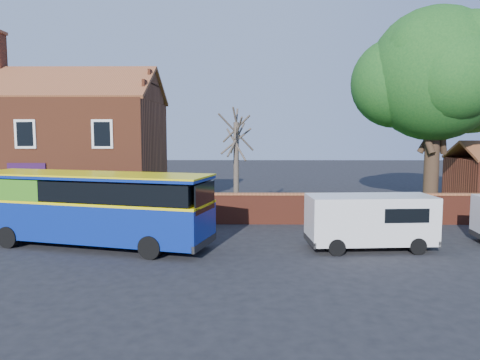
{
  "coord_description": "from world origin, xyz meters",
  "views": [
    {
      "loc": [
        4.36,
        -16.68,
        4.76
      ],
      "look_at": [
        4.15,
        5.0,
        2.48
      ],
      "focal_mm": 35.0,
      "sensor_mm": 36.0,
      "label": 1
    }
  ],
  "objects": [
    {
      "name": "ground",
      "position": [
        0.0,
        0.0,
        0.0
      ],
      "size": [
        120.0,
        120.0,
        0.0
      ],
      "primitive_type": "plane",
      "color": "black",
      "rests_on": "ground"
    },
    {
      "name": "pavement",
      "position": [
        -7.0,
        5.75,
        0.06
      ],
      "size": [
        18.0,
        3.5,
        0.12
      ],
      "primitive_type": "cube",
      "color": "gray",
      "rests_on": "ground"
    },
    {
      "name": "grass_strip",
      "position": [
        13.0,
        13.0,
        0.02
      ],
      "size": [
        26.0,
        12.0,
        0.04
      ],
      "primitive_type": "cube",
      "color": "#426B28",
      "rests_on": "ground"
    },
    {
      "name": "shop_building",
      "position": [
        -7.02,
        11.5,
        3.41
      ],
      "size": [
        12.3,
        8.13,
        10.5
      ],
      "color": "brown",
      "rests_on": "ground"
    },
    {
      "name": "boundary_wall",
      "position": [
        13.0,
        7.0,
        0.81
      ],
      "size": [
        22.0,
        0.38,
        1.6
      ],
      "color": "maroon",
      "rests_on": "ground"
    },
    {
      "name": "bus",
      "position": [
        -2.24,
        2.34,
        1.73
      ],
      "size": [
        10.27,
        5.02,
        3.04
      ],
      "rotation": [
        0.0,
        0.0,
        -0.26
      ],
      "color": "navy",
      "rests_on": "ground"
    },
    {
      "name": "van_near",
      "position": [
        9.43,
        1.89,
        1.22
      ],
      "size": [
        5.09,
        2.34,
        2.18
      ],
      "rotation": [
        0.0,
        0.0,
        0.07
      ],
      "color": "silver",
      "rests_on": "ground"
    },
    {
      "name": "large_tree",
      "position": [
        15.55,
        11.3,
        7.79
      ],
      "size": [
        9.75,
        7.72,
        11.9
      ],
      "color": "black",
      "rests_on": "ground"
    },
    {
      "name": "bare_tree",
      "position": [
        3.9,
        8.98,
        2.94
      ],
      "size": [
        2.15,
        2.56,
        5.72
      ],
      "color": "#4C4238",
      "rests_on": "ground"
    }
  ]
}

